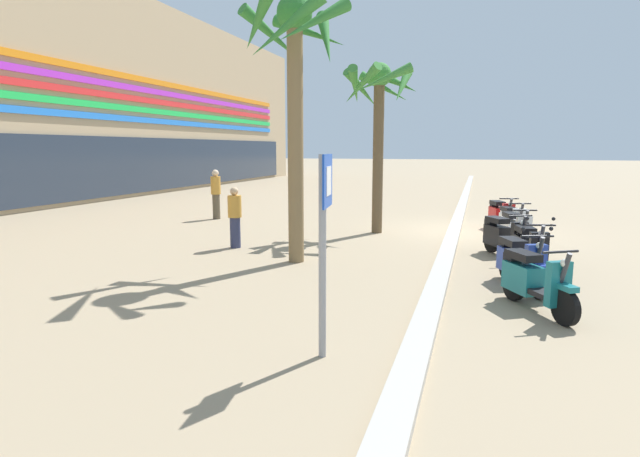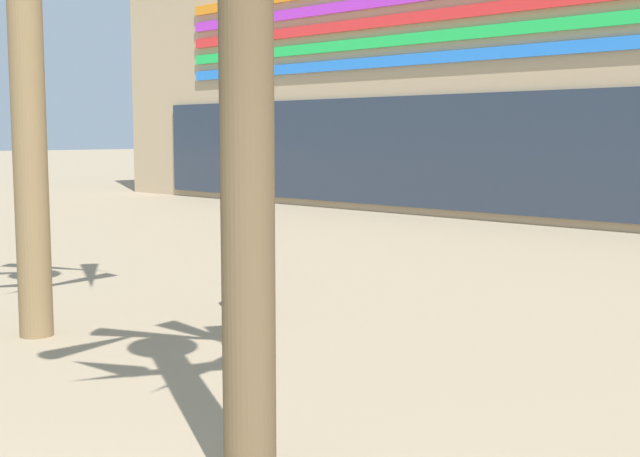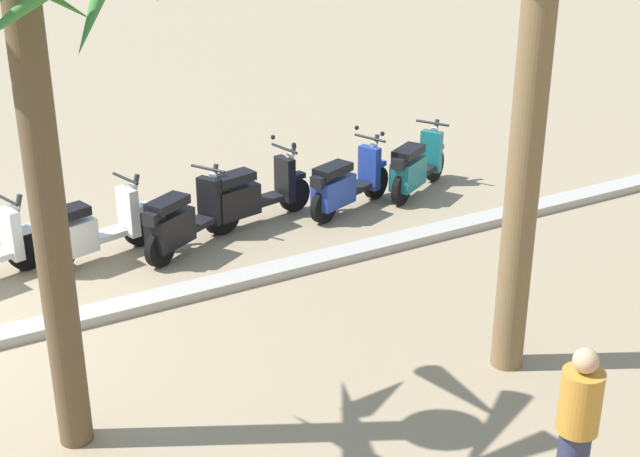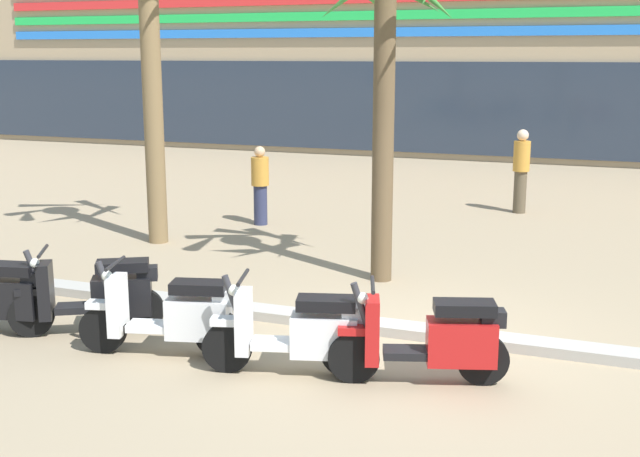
% 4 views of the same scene
% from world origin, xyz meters
% --- Properties ---
extents(scooter_teal_last_in_row, '(1.58, 0.99, 1.04)m').
position_xyz_m(scooter_teal_last_in_row, '(-7.48, -1.19, 0.46)').
color(scooter_teal_last_in_row, black).
rests_on(scooter_teal_last_in_row, ground).
extents(scooter_blue_far_back, '(1.71, 0.85, 1.17)m').
position_xyz_m(scooter_blue_far_back, '(-6.14, -1.08, 0.45)').
color(scooter_blue_far_back, black).
rests_on(scooter_blue_far_back, ground).
extents(scooter_black_mid_centre, '(1.81, 0.68, 1.17)m').
position_xyz_m(scooter_black_mid_centre, '(-4.73, -1.36, 0.46)').
color(scooter_black_mid_centre, black).
rests_on(scooter_black_mid_centre, ground).
extents(scooter_black_gap_after_mid, '(1.60, 1.00, 1.04)m').
position_xyz_m(scooter_black_gap_after_mid, '(-3.51, -0.92, 0.46)').
color(scooter_black_gap_after_mid, black).
rests_on(scooter_black_gap_after_mid, ground).
extents(scooter_white_mid_front, '(1.79, 0.75, 1.04)m').
position_xyz_m(scooter_white_mid_front, '(-2.32, -1.24, 0.45)').
color(scooter_white_mid_front, black).
rests_on(scooter_white_mid_front, ground).
extents(palm_tree_mid_walkway, '(2.27, 2.25, 4.84)m').
position_xyz_m(palm_tree_mid_walkway, '(-1.06, 2.50, 3.76)').
color(palm_tree_mid_walkway, brown).
rests_on(palm_tree_mid_walkway, ground).
extents(pedestrian_by_palm_tree, '(0.34, 0.34, 1.52)m').
position_xyz_m(pedestrian_by_palm_tree, '(-4.38, 5.42, 0.79)').
color(pedestrian_by_palm_tree, '#2D3351').
rests_on(pedestrian_by_palm_tree, ground).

